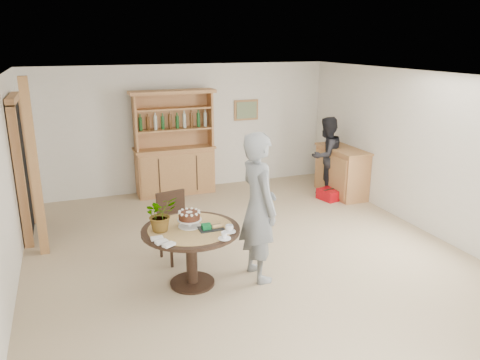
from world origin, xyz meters
name	(u,v)px	position (x,y,z in m)	size (l,w,h in m)	color
ground	(250,258)	(0.00, 0.00, 0.00)	(7.00, 7.00, 0.00)	tan
room_shell	(250,136)	(0.00, 0.01, 1.74)	(6.04, 7.04, 2.52)	white
doorway	(21,167)	(-2.93, 2.00, 1.11)	(0.13, 1.10, 2.18)	black
pine_post	(34,169)	(-2.70, 1.20, 1.25)	(0.12, 0.12, 2.50)	#B1814A
hutch	(175,159)	(-0.30, 3.24, 0.69)	(1.62, 0.54, 2.04)	tan
sideboard	(342,171)	(2.74, 2.00, 0.47)	(0.54, 1.26, 0.94)	tan
dining_table	(191,240)	(-0.94, -0.42, 0.60)	(1.20, 1.20, 0.76)	black
dining_chair	(175,221)	(-0.96, 0.41, 0.54)	(0.50, 0.50, 0.95)	black
birthday_cake	(189,217)	(-0.94, -0.37, 0.88)	(0.30, 0.30, 0.20)	white
flower_vase	(160,214)	(-1.29, -0.37, 0.97)	(0.38, 0.33, 0.42)	#3F7233
gift_tray	(211,227)	(-0.73, -0.54, 0.79)	(0.30, 0.20, 0.08)	black
coffee_cup_a	(229,229)	(-0.54, -0.70, 0.80)	(0.15, 0.15, 0.09)	white
coffee_cup_b	(224,236)	(-0.66, -0.87, 0.79)	(0.15, 0.15, 0.08)	white
napkins	(162,242)	(-1.35, -0.73, 0.77)	(0.24, 0.33, 0.03)	white
teen_boy	(259,207)	(-0.09, -0.52, 0.95)	(0.69, 0.46, 1.90)	slate
adult_person	(326,156)	(2.50, 2.21, 0.76)	(0.74, 0.58, 1.53)	black
red_suitcase	(334,193)	(2.50, 1.83, 0.10)	(0.68, 0.53, 0.21)	red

